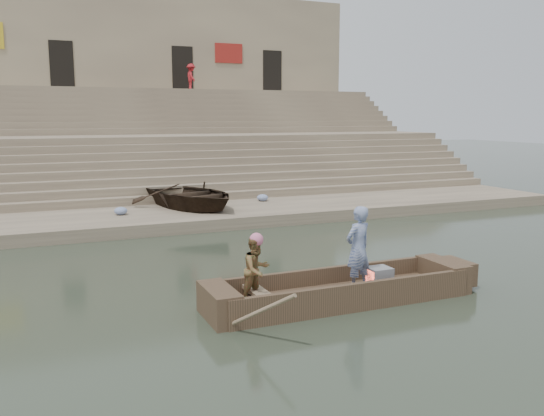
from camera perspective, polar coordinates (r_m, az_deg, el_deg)
ground at (r=12.69m, az=-3.04°, el=-7.84°), size 120.00×120.00×0.00m
lower_landing at (r=20.15m, az=-10.90°, el=-1.03°), size 32.00×4.00×0.40m
mid_landing at (r=27.32m, az=-14.36°, el=4.03°), size 32.00×3.00×2.80m
upper_landing at (r=34.18m, az=-16.28°, el=6.94°), size 32.00×3.00×5.20m
ghat_steps at (r=28.96m, az=-14.91°, el=5.07°), size 32.00×11.00×5.20m
building_wall at (r=38.18m, az=-17.24°, el=11.60°), size 32.00×5.07×11.20m
main_rowboat at (r=11.75m, az=6.80°, el=-8.74°), size 5.00×1.30×0.22m
rowboat_trim at (r=11.79m, az=7.72°, el=-7.70°), size 6.04×2.63×1.94m
standing_man at (r=11.64m, az=8.54°, el=-3.99°), size 0.72×0.57×1.72m
rowing_man at (r=10.80m, az=-1.54°, el=-6.16°), size 0.76×0.68×1.27m
television at (r=12.12m, az=10.55°, el=-6.75°), size 0.46×0.42×0.40m
beached_rowboat at (r=20.96m, az=-8.04°, el=1.28°), size 4.46×5.29×0.94m
pedestrian at (r=35.52m, az=-8.02°, el=12.75°), size 0.59×1.02×1.57m
cloth_bundles at (r=20.69m, az=-16.44°, el=-0.05°), size 13.11×1.66×0.26m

